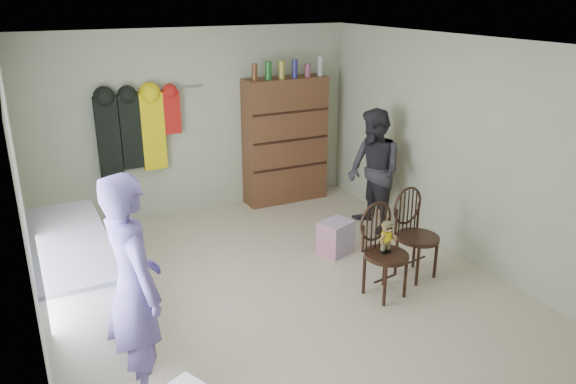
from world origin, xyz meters
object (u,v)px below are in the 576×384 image
counter (75,287)px  chair_far (414,230)px  dresser (285,140)px  chair_front (383,245)px

counter → chair_far: size_ratio=1.89×
chair_far → dresser: (-0.20, 2.72, 0.38)m
counter → chair_far: bearing=-7.1°
chair_front → chair_far: bearing=10.7°
chair_front → dresser: bearing=74.2°
counter → dresser: (3.20, 2.30, 0.44)m
chair_front → chair_far: (0.54, 0.19, -0.02)m
chair_far → dresser: bearing=83.9°
counter → chair_far: (3.40, -0.42, 0.05)m
chair_far → counter: bearing=162.6°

